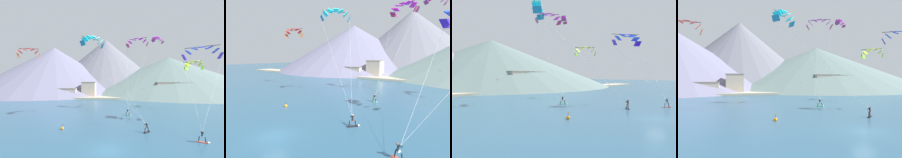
% 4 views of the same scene
% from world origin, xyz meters
% --- Properties ---
extents(ground_plane, '(400.00, 400.00, 0.00)m').
position_xyz_m(ground_plane, '(0.00, 0.00, 0.00)').
color(ground_plane, '#2D5B7A').
extents(kitesurfer_near_lead, '(1.69, 1.25, 1.67)m').
position_xyz_m(kitesurfer_near_lead, '(3.47, 20.05, 0.45)').
color(kitesurfer_near_lead, '#33B266').
rests_on(kitesurfer_near_lead, ground).
extents(kitesurfer_near_trail, '(1.70, 1.23, 1.70)m').
position_xyz_m(kitesurfer_near_trail, '(12.70, 3.02, 0.49)').
color(kitesurfer_near_trail, '#E54C33').
rests_on(kitesurfer_near_trail, ground).
extents(kitesurfer_mid_center, '(1.52, 1.51, 1.73)m').
position_xyz_m(kitesurfer_mid_center, '(5.90, 7.37, 0.50)').
color(kitesurfer_mid_center, black).
rests_on(kitesurfer_mid_center, ground).
extents(parafoil_kite_near_lead, '(6.27, 9.15, 18.57)m').
position_xyz_m(parafoil_kite_near_lead, '(6.21, 27.41, 18.75)').
color(parafoil_kite_near_lead, '#9E2D63').
extents(parafoil_kite_near_trail, '(8.17, 12.97, 13.67)m').
position_xyz_m(parafoil_kite_near_trail, '(17.29, 13.78, 13.84)').
color(parafoil_kite_near_trail, '#3916C2').
extents(parafoil_kite_mid_center, '(12.90, 13.89, 16.87)m').
position_xyz_m(parafoil_kite_mid_center, '(-4.63, 18.39, 17.08)').
color(parafoil_kite_mid_center, teal).
extents(parafoil_kite_distant_high_outer, '(4.61, 5.80, 2.70)m').
position_xyz_m(parafoil_kite_distant_high_outer, '(22.18, 29.37, 12.65)').
color(parafoil_kite_distant_high_outer, '#6FB819').
extents(parafoil_kite_distant_low_drift, '(4.09, 3.79, 1.60)m').
position_xyz_m(parafoil_kite_distant_low_drift, '(11.89, 27.90, 19.48)').
color(parafoil_kite_distant_low_drift, '#963B74').
extents(parafoil_kite_distant_mid_solo, '(5.69, 2.46, 2.45)m').
position_xyz_m(parafoil_kite_distant_mid_solo, '(-22.01, 22.92, 15.55)').
color(parafoil_kite_distant_mid_solo, '#BF683B').
extents(race_marker_buoy, '(0.56, 0.56, 1.02)m').
position_xyz_m(race_marker_buoy, '(-8.24, 8.30, 0.16)').
color(race_marker_buoy, orange).
rests_on(race_marker_buoy, ground).
extents(shoreline_strip, '(180.00, 10.00, 0.70)m').
position_xyz_m(shoreline_strip, '(0.00, 56.53, 0.35)').
color(shoreline_strip, beige).
rests_on(shoreline_strip, ground).
extents(shore_building_harbour_front, '(9.96, 5.12, 7.10)m').
position_xyz_m(shore_building_harbour_front, '(22.97, 60.48, 3.56)').
color(shore_building_harbour_front, beige).
rests_on(shore_building_harbour_front, ground).
extents(shore_building_promenade_mid, '(6.87, 4.99, 6.89)m').
position_xyz_m(shore_building_promenade_mid, '(30.96, 60.26, 3.46)').
color(shore_building_promenade_mid, '#A89E8E').
rests_on(shore_building_promenade_mid, ground).
extents(shore_building_quay_east, '(6.32, 5.42, 7.24)m').
position_xyz_m(shore_building_quay_east, '(-12.89, 59.45, 3.63)').
color(shore_building_quay_east, beige).
rests_on(shore_building_quay_east, ground).
extents(shore_building_quay_west, '(8.42, 6.59, 4.24)m').
position_xyz_m(shore_building_quay_west, '(15.37, 59.99, 2.13)').
color(shore_building_quay_west, silver).
rests_on(shore_building_quay_west, ground).
extents(shore_building_old_town, '(8.85, 7.06, 4.46)m').
position_xyz_m(shore_building_old_town, '(-22.33, 58.29, 2.24)').
color(shore_building_old_town, beige).
rests_on(shore_building_old_town, ground).
extents(mountain_peak_west_ridge, '(98.85, 98.85, 29.44)m').
position_xyz_m(mountain_peak_west_ridge, '(-42.31, 93.63, 14.72)').
color(mountain_peak_west_ridge, slate).
rests_on(mountain_peak_west_ridge, ground).
extents(mountain_peak_central_summit, '(117.51, 117.51, 23.16)m').
position_xyz_m(mountain_peak_central_summit, '(34.18, 99.11, 11.58)').
color(mountain_peak_central_summit, slate).
rests_on(mountain_peak_central_summit, ground).
extents(mountain_peak_east_shoulder, '(91.55, 91.55, 38.13)m').
position_xyz_m(mountain_peak_east_shoulder, '(-9.31, 110.67, 19.07)').
color(mountain_peak_east_shoulder, slate).
rests_on(mountain_peak_east_shoulder, ground).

